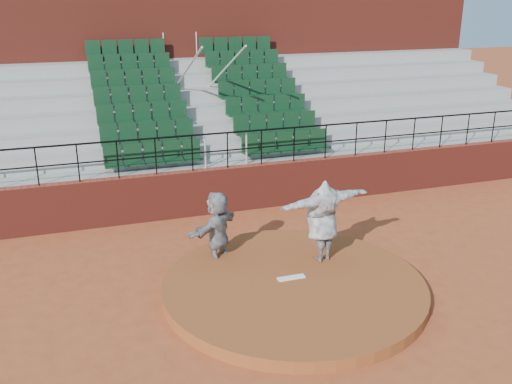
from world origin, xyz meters
TOP-DOWN VIEW (x-y plane):
  - ground at (0.00, 0.00)m, footprint 90.00×90.00m
  - pitchers_mound at (0.00, 0.00)m, footprint 5.50×5.50m
  - pitching_rubber at (0.00, 0.15)m, footprint 0.60×0.15m
  - boundary_wall at (0.00, 5.00)m, footprint 24.00×0.30m
  - wall_railing at (0.00, 5.00)m, footprint 24.04×0.05m
  - seating_deck at (0.00, 8.65)m, footprint 24.00×5.97m
  - press_box_facade at (0.00, 12.60)m, footprint 24.00×3.00m
  - pitcher at (0.98, 0.79)m, footprint 2.39×1.06m
  - fielder at (-1.17, 1.75)m, footprint 1.61×1.45m

SIDE VIEW (x-z plane):
  - ground at x=0.00m, z-range 0.00..0.00m
  - pitchers_mound at x=0.00m, z-range 0.00..0.25m
  - pitching_rubber at x=0.00m, z-range 0.25..0.28m
  - boundary_wall at x=0.00m, z-range 0.00..1.30m
  - fielder at x=-1.17m, z-range 0.00..1.78m
  - pitcher at x=0.98m, z-range 0.25..2.13m
  - seating_deck at x=0.00m, z-range -0.88..3.75m
  - wall_railing at x=0.00m, z-range 1.52..2.54m
  - press_box_facade at x=0.00m, z-range 0.00..7.10m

